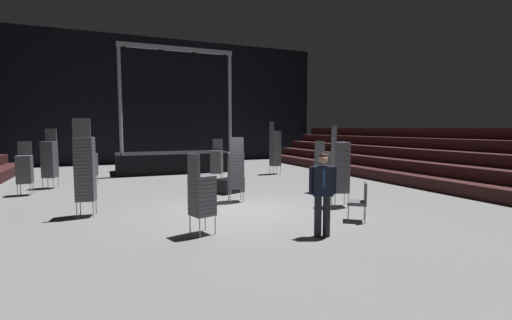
{
  "coord_description": "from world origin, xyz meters",
  "views": [
    {
      "loc": [
        -3.38,
        -9.19,
        2.22
      ],
      "look_at": [
        0.28,
        -0.52,
        1.4
      ],
      "focal_mm": 25.3,
      "sensor_mm": 36.0,
      "label": 1
    }
  ],
  "objects_px": {
    "chair_stack_mid_right": "(275,148)",
    "chair_stack_rear_centre": "(25,168)",
    "man_with_tie": "(323,189)",
    "loose_chair_near_man": "(360,199)",
    "chair_stack_front_right": "(91,164)",
    "stage_riser": "(175,159)",
    "chair_stack_aisle_right": "(217,161)",
    "equipment_road_case": "(230,186)",
    "chair_stack_front_left": "(85,168)",
    "chair_stack_rear_left": "(323,166)",
    "chair_stack_mid_left": "(202,194)",
    "chair_stack_aisle_left": "(236,169)",
    "chair_stack_mid_centre": "(50,159)",
    "chair_stack_rear_right": "(340,166)"
  },
  "relations": [
    {
      "from": "chair_stack_mid_right",
      "to": "chair_stack_rear_centre",
      "type": "bearing_deg",
      "value": -80.73
    },
    {
      "from": "man_with_tie",
      "to": "loose_chair_near_man",
      "type": "distance_m",
      "value": 1.74
    },
    {
      "from": "chair_stack_front_right",
      "to": "chair_stack_mid_right",
      "type": "xyz_separation_m",
      "value": [
        8.19,
        0.43,
        0.42
      ]
    },
    {
      "from": "stage_riser",
      "to": "loose_chair_near_man",
      "type": "distance_m",
      "value": 12.19
    },
    {
      "from": "chair_stack_aisle_right",
      "to": "equipment_road_case",
      "type": "bearing_deg",
      "value": 114.28
    },
    {
      "from": "man_with_tie",
      "to": "chair_stack_front_left",
      "type": "distance_m",
      "value": 5.94
    },
    {
      "from": "chair_stack_rear_left",
      "to": "chair_stack_mid_left",
      "type": "bearing_deg",
      "value": -74.71
    },
    {
      "from": "stage_riser",
      "to": "equipment_road_case",
      "type": "xyz_separation_m",
      "value": [
        0.59,
        -7.09,
        -0.37
      ]
    },
    {
      "from": "stage_riser",
      "to": "loose_chair_near_man",
      "type": "height_order",
      "value": "stage_riser"
    },
    {
      "from": "stage_riser",
      "to": "man_with_tie",
      "type": "height_order",
      "value": "stage_riser"
    },
    {
      "from": "chair_stack_mid_right",
      "to": "equipment_road_case",
      "type": "height_order",
      "value": "chair_stack_mid_right"
    },
    {
      "from": "chair_stack_aisle_left",
      "to": "chair_stack_rear_left",
      "type": "bearing_deg",
      "value": 16.64
    },
    {
      "from": "equipment_road_case",
      "to": "chair_stack_mid_centre",
      "type": "bearing_deg",
      "value": 149.18
    },
    {
      "from": "equipment_road_case",
      "to": "loose_chair_near_man",
      "type": "distance_m",
      "value": 5.17
    },
    {
      "from": "chair_stack_front_left",
      "to": "chair_stack_rear_centre",
      "type": "height_order",
      "value": "chair_stack_front_left"
    },
    {
      "from": "chair_stack_mid_left",
      "to": "chair_stack_aisle_left",
      "type": "xyz_separation_m",
      "value": [
        1.81,
        2.95,
        0.13
      ]
    },
    {
      "from": "stage_riser",
      "to": "chair_stack_front_left",
      "type": "distance_m",
      "value": 9.7
    },
    {
      "from": "man_with_tie",
      "to": "chair_stack_rear_centre",
      "type": "relative_size",
      "value": 0.97
    },
    {
      "from": "chair_stack_rear_right",
      "to": "chair_stack_aisle_right",
      "type": "distance_m",
      "value": 5.98
    },
    {
      "from": "chair_stack_rear_left",
      "to": "chair_stack_aisle_right",
      "type": "distance_m",
      "value": 4.46
    },
    {
      "from": "man_with_tie",
      "to": "chair_stack_rear_centre",
      "type": "xyz_separation_m",
      "value": [
        -6.55,
        7.8,
        -0.08
      ]
    },
    {
      "from": "chair_stack_rear_centre",
      "to": "loose_chair_near_man",
      "type": "xyz_separation_m",
      "value": [
        8.08,
        -7.1,
        -0.37
      ]
    },
    {
      "from": "chair_stack_aisle_left",
      "to": "chair_stack_rear_right",
      "type": "bearing_deg",
      "value": -25.91
    },
    {
      "from": "chair_stack_mid_left",
      "to": "chair_stack_rear_centre",
      "type": "distance_m",
      "value": 7.95
    },
    {
      "from": "chair_stack_mid_left",
      "to": "chair_stack_rear_left",
      "type": "distance_m",
      "value": 6.2
    },
    {
      "from": "chair_stack_rear_right",
      "to": "chair_stack_aisle_left",
      "type": "distance_m",
      "value": 3.09
    },
    {
      "from": "chair_stack_mid_centre",
      "to": "chair_stack_rear_centre",
      "type": "relative_size",
      "value": 1.24
    },
    {
      "from": "loose_chair_near_man",
      "to": "chair_stack_rear_centre",
      "type": "bearing_deg",
      "value": 85.4
    },
    {
      "from": "man_with_tie",
      "to": "chair_stack_mid_left",
      "type": "bearing_deg",
      "value": -5.13
    },
    {
      "from": "equipment_road_case",
      "to": "loose_chair_near_man",
      "type": "height_order",
      "value": "loose_chair_near_man"
    },
    {
      "from": "chair_stack_rear_centre",
      "to": "stage_riser",
      "type": "bearing_deg",
      "value": -137.97
    },
    {
      "from": "chair_stack_mid_right",
      "to": "chair_stack_rear_left",
      "type": "distance_m",
      "value": 5.22
    },
    {
      "from": "chair_stack_rear_right",
      "to": "chair_stack_front_left",
      "type": "bearing_deg",
      "value": -82.93
    },
    {
      "from": "chair_stack_front_left",
      "to": "chair_stack_mid_centre",
      "type": "bearing_deg",
      "value": 114.51
    },
    {
      "from": "man_with_tie",
      "to": "chair_stack_front_left",
      "type": "xyz_separation_m",
      "value": [
        -4.55,
        3.81,
        0.25
      ]
    },
    {
      "from": "chair_stack_rear_centre",
      "to": "chair_stack_front_right",
      "type": "bearing_deg",
      "value": -142.08
    },
    {
      "from": "chair_stack_front_right",
      "to": "chair_stack_mid_right",
      "type": "height_order",
      "value": "chair_stack_mid_right"
    },
    {
      "from": "man_with_tie",
      "to": "chair_stack_aisle_right",
      "type": "distance_m",
      "value": 7.93
    },
    {
      "from": "chair_stack_front_right",
      "to": "chair_stack_aisle_left",
      "type": "distance_m",
      "value": 6.62
    },
    {
      "from": "stage_riser",
      "to": "chair_stack_rear_centre",
      "type": "distance_m",
      "value": 7.62
    },
    {
      "from": "chair_stack_rear_centre",
      "to": "chair_stack_aisle_right",
      "type": "height_order",
      "value": "same"
    },
    {
      "from": "chair_stack_front_left",
      "to": "equipment_road_case",
      "type": "distance_m",
      "value": 4.89
    },
    {
      "from": "chair_stack_rear_right",
      "to": "stage_riser",
      "type": "bearing_deg",
      "value": -145.0
    },
    {
      "from": "chair_stack_rear_centre",
      "to": "loose_chair_near_man",
      "type": "distance_m",
      "value": 10.76
    },
    {
      "from": "chair_stack_rear_centre",
      "to": "chair_stack_mid_centre",
      "type": "bearing_deg",
      "value": -112.08
    },
    {
      "from": "chair_stack_rear_right",
      "to": "chair_stack_mid_left",
      "type": "bearing_deg",
      "value": -55.05
    },
    {
      "from": "chair_stack_mid_centre",
      "to": "chair_stack_rear_right",
      "type": "bearing_deg",
      "value": 158.7
    },
    {
      "from": "chair_stack_mid_right",
      "to": "chair_stack_rear_centre",
      "type": "distance_m",
      "value": 10.34
    },
    {
      "from": "chair_stack_front_right",
      "to": "chair_stack_rear_left",
      "type": "bearing_deg",
      "value": -23.86
    },
    {
      "from": "chair_stack_mid_centre",
      "to": "chair_stack_rear_centre",
      "type": "distance_m",
      "value": 1.43
    }
  ]
}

